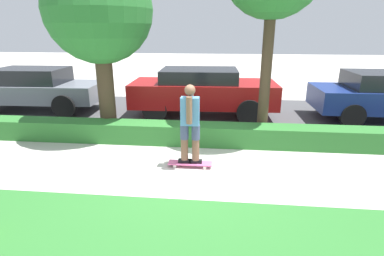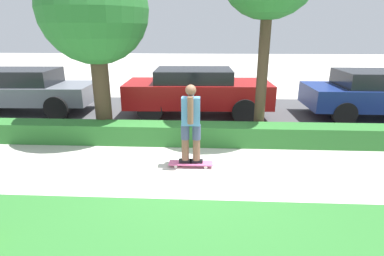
# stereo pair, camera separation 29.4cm
# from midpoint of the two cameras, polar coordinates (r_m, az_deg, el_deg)

# --- Properties ---
(ground_plane) EXTENTS (60.00, 60.00, 0.00)m
(ground_plane) POSITION_cam_midpoint_polar(r_m,az_deg,el_deg) (5.99, 0.89, -8.50)
(ground_plane) COLOR #BCB7AD
(street_asphalt) EXTENTS (18.43, 5.00, 0.01)m
(street_asphalt) POSITION_cam_midpoint_polar(r_m,az_deg,el_deg) (9.91, 2.95, 2.51)
(street_asphalt) COLOR #474749
(street_asphalt) RESTS_ON ground_plane
(hedge_row) EXTENTS (18.43, 0.60, 0.50)m
(hedge_row) POSITION_cam_midpoint_polar(r_m,az_deg,el_deg) (7.36, 1.96, -1.15)
(hedge_row) COLOR #2D702D
(hedge_row) RESTS_ON ground_plane
(skateboard) EXTENTS (0.90, 0.24, 0.09)m
(skateboard) POSITION_cam_midpoint_polar(r_m,az_deg,el_deg) (6.20, 1.00, -6.76)
(skateboard) COLOR #DB5B93
(skateboard) RESTS_ON ground_plane
(skater_person) EXTENTS (0.49, 0.42, 1.62)m
(skater_person) POSITION_cam_midpoint_polar(r_m,az_deg,el_deg) (5.88, 1.05, 1.01)
(skater_person) COLOR black
(skater_person) RESTS_ON skateboard
(tree_near) EXTENTS (2.57, 2.57, 4.44)m
(tree_near) POSITION_cam_midpoint_polar(r_m,az_deg,el_deg) (7.91, -16.24, 20.59)
(tree_near) COLOR #423323
(tree_near) RESTS_ON ground_plane
(parked_car_front) EXTENTS (4.37, 1.89, 1.46)m
(parked_car_front) POSITION_cam_midpoint_polar(r_m,az_deg,el_deg) (11.53, -26.94, 6.80)
(parked_car_front) COLOR slate
(parked_car_front) RESTS_ON ground_plane
(parked_car_middle) EXTENTS (4.61, 1.96, 1.51)m
(parked_car_middle) POSITION_cam_midpoint_polar(r_m,az_deg,el_deg) (9.65, 2.91, 7.12)
(parked_car_middle) COLOR maroon
(parked_car_middle) RESTS_ON ground_plane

